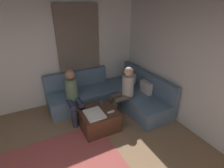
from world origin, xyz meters
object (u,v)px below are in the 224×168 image
game_remote (111,112)px  person_on_couch_side (73,94)px  sectional_couch (112,95)px  coffee_mug (101,102)px  ottoman (98,119)px  person_on_couch_back (124,90)px

game_remote → person_on_couch_side: person_on_couch_side is taller
sectional_couch → game_remote: size_ratio=17.00×
sectional_couch → person_on_couch_side: bearing=-82.2°
sectional_couch → coffee_mug: size_ratio=26.84×
ottoman → person_on_couch_side: person_on_couch_side is taller
person_on_couch_back → person_on_couch_side: 1.18m
ottoman → game_remote: (0.18, 0.22, 0.22)m
sectional_couch → person_on_couch_back: size_ratio=2.12×
sectional_couch → person_on_couch_back: bearing=6.4°
coffee_mug → game_remote: size_ratio=0.63×
person_on_couch_back → person_on_couch_side: bearing=73.0°
coffee_mug → person_on_couch_back: person_on_couch_back is taller
coffee_mug → game_remote: coffee_mug is taller
person_on_couch_back → game_remote: bearing=124.5°
coffee_mug → person_on_couch_back: (0.02, 0.59, 0.19)m
sectional_couch → ottoman: bearing=-45.9°
coffee_mug → person_on_couch_back: size_ratio=0.08×
ottoman → game_remote: 0.36m
sectional_couch → game_remote: 1.01m
person_on_couch_side → game_remote: bearing=128.7°
coffee_mug → person_on_couch_back: bearing=87.8°
sectional_couch → person_on_couch_side: person_on_couch_side is taller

